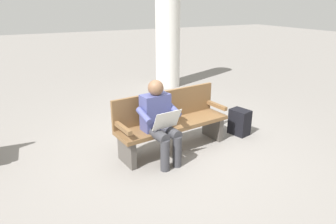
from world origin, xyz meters
name	(u,v)px	position (x,y,z in m)	size (l,w,h in m)	color
ground_plane	(173,149)	(0.00, 0.00, 0.00)	(40.00, 40.00, 0.00)	gray
bench_near	(171,121)	(0.01, -0.07, 0.46)	(1.84, 0.69, 0.90)	brown
person_seated	(160,120)	(0.33, 0.20, 0.63)	(0.60, 0.60, 1.18)	#474C84
backpack	(240,122)	(-1.30, 0.00, 0.22)	(0.33, 0.37, 0.45)	black
support_pillar	(168,20)	(-1.67, -3.46, 1.74)	(0.64, 0.64, 3.48)	silver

